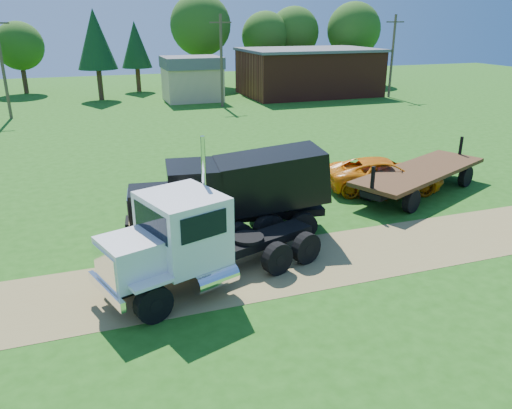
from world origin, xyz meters
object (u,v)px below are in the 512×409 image
object	(u,v)px
white_semi_tractor	(187,242)
flatbed_trailer	(420,175)
black_dump_truck	(236,189)
orange_pickup	(384,175)

from	to	relation	value
white_semi_tractor	flatbed_trailer	world-z (taller)	white_semi_tractor
black_dump_truck	white_semi_tractor	bearing A→B (deg)	-119.49
white_semi_tractor	orange_pickup	distance (m)	13.71
white_semi_tractor	black_dump_truck	bearing A→B (deg)	34.34
black_dump_truck	orange_pickup	size ratio (longest dim) A/B	1.38
white_semi_tractor	flatbed_trailer	size ratio (longest dim) A/B	0.90
orange_pickup	flatbed_trailer	xyz separation A→B (m)	(1.46, -1.02, 0.14)
white_semi_tractor	orange_pickup	size ratio (longest dim) A/B	1.37
black_dump_truck	orange_pickup	distance (m)	9.59
white_semi_tractor	orange_pickup	world-z (taller)	white_semi_tractor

